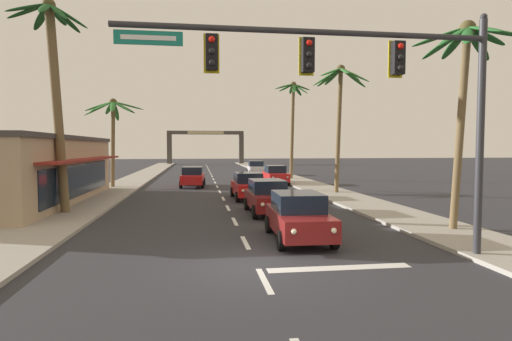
{
  "coord_description": "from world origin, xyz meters",
  "views": [
    {
      "loc": [
        -1.62,
        -11.38,
        3.29
      ],
      "look_at": [
        1.11,
        8.0,
        2.2
      ],
      "focal_mm": 29.28,
      "sensor_mm": 36.0,
      "label": 1
    }
  ],
  "objects_px": {
    "sedan_third_in_queue": "(267,196)",
    "palm_left_second": "(54,75)",
    "sedan_oncoming_far": "(193,177)",
    "sedan_parked_nearest_kerb": "(275,175)",
    "palm_right_second": "(340,97)",
    "palm_left_third": "(113,119)",
    "town_gateway_arch": "(206,142)",
    "storefront_strip_left": "(12,170)",
    "sedan_lead_at_stop_bar": "(298,216)",
    "palm_right_third": "(293,110)",
    "palm_right_nearest": "(465,69)",
    "sedan_fifth_in_queue": "(248,186)",
    "sedan_parked_mid_kerb": "(256,168)",
    "traffic_signal_mast": "(368,79)"
  },
  "relations": [
    {
      "from": "palm_right_third",
      "to": "palm_left_third",
      "type": "bearing_deg",
      "value": -157.36
    },
    {
      "from": "palm_right_nearest",
      "to": "palm_right_second",
      "type": "relative_size",
      "value": 0.9
    },
    {
      "from": "storefront_strip_left",
      "to": "town_gateway_arch",
      "type": "xyz_separation_m",
      "value": [
        12.11,
        56.66,
        2.26
      ]
    },
    {
      "from": "palm_right_second",
      "to": "palm_right_third",
      "type": "distance_m",
      "value": 13.29
    },
    {
      "from": "sedan_parked_nearest_kerb",
      "to": "town_gateway_arch",
      "type": "xyz_separation_m",
      "value": [
        -5.25,
        45.58,
        3.38
      ]
    },
    {
      "from": "sedan_lead_at_stop_bar",
      "to": "palm_right_second",
      "type": "relative_size",
      "value": 0.5
    },
    {
      "from": "palm_right_third",
      "to": "town_gateway_arch",
      "type": "distance_m",
      "value": 41.51
    },
    {
      "from": "palm_left_second",
      "to": "storefront_strip_left",
      "type": "bearing_deg",
      "value": 132.3
    },
    {
      "from": "sedan_fifth_in_queue",
      "to": "palm_right_nearest",
      "type": "distance_m",
      "value": 14.41
    },
    {
      "from": "sedan_parked_nearest_kerb",
      "to": "town_gateway_arch",
      "type": "height_order",
      "value": "town_gateway_arch"
    },
    {
      "from": "palm_right_third",
      "to": "sedan_lead_at_stop_bar",
      "type": "bearing_deg",
      "value": -102.52
    },
    {
      "from": "sedan_third_in_queue",
      "to": "sedan_parked_mid_kerb",
      "type": "xyz_separation_m",
      "value": [
        3.48,
        28.92,
        0.0
      ]
    },
    {
      "from": "palm_left_third",
      "to": "town_gateway_arch",
      "type": "xyz_separation_m",
      "value": [
        8.29,
        47.41,
        -1.33
      ]
    },
    {
      "from": "storefront_strip_left",
      "to": "town_gateway_arch",
      "type": "height_order",
      "value": "town_gateway_arch"
    },
    {
      "from": "sedan_oncoming_far",
      "to": "sedan_parked_nearest_kerb",
      "type": "distance_m",
      "value": 7.42
    },
    {
      "from": "palm_right_nearest",
      "to": "palm_left_third",
      "type": "bearing_deg",
      "value": 130.38
    },
    {
      "from": "sedan_lead_at_stop_bar",
      "to": "sedan_parked_nearest_kerb",
      "type": "distance_m",
      "value": 22.43
    },
    {
      "from": "sedan_lead_at_stop_bar",
      "to": "palm_right_second",
      "type": "bearing_deg",
      "value": 65.48
    },
    {
      "from": "sedan_parked_nearest_kerb",
      "to": "sedan_parked_mid_kerb",
      "type": "height_order",
      "value": "same"
    },
    {
      "from": "sedan_lead_at_stop_bar",
      "to": "palm_right_nearest",
      "type": "xyz_separation_m",
      "value": [
        6.63,
        0.56,
        5.42
      ]
    },
    {
      "from": "sedan_oncoming_far",
      "to": "palm_right_second",
      "type": "relative_size",
      "value": 0.5
    },
    {
      "from": "sedan_oncoming_far",
      "to": "palm_left_third",
      "type": "bearing_deg",
      "value": -176.92
    },
    {
      "from": "traffic_signal_mast",
      "to": "palm_right_third",
      "type": "relative_size",
      "value": 1.06
    },
    {
      "from": "sedan_parked_nearest_kerb",
      "to": "palm_right_nearest",
      "type": "bearing_deg",
      "value": -81.36
    },
    {
      "from": "palm_left_second",
      "to": "town_gateway_arch",
      "type": "relative_size",
      "value": 0.7
    },
    {
      "from": "palm_left_second",
      "to": "palm_right_third",
      "type": "relative_size",
      "value": 1.04
    },
    {
      "from": "sedan_parked_nearest_kerb",
      "to": "palm_right_second",
      "type": "relative_size",
      "value": 0.49
    },
    {
      "from": "sedan_lead_at_stop_bar",
      "to": "palm_right_third",
      "type": "distance_m",
      "value": 28.45
    },
    {
      "from": "sedan_fifth_in_queue",
      "to": "palm_left_second",
      "type": "bearing_deg",
      "value": -153.47
    },
    {
      "from": "storefront_strip_left",
      "to": "sedan_parked_nearest_kerb",
      "type": "bearing_deg",
      "value": 32.55
    },
    {
      "from": "sedan_third_in_queue",
      "to": "palm_left_third",
      "type": "xyz_separation_m",
      "value": [
        -10.1,
        14.37,
        4.71
      ]
    },
    {
      "from": "sedan_fifth_in_queue",
      "to": "palm_left_third",
      "type": "bearing_deg",
      "value": 139.56
    },
    {
      "from": "sedan_parked_nearest_kerb",
      "to": "town_gateway_arch",
      "type": "distance_m",
      "value": 46.0
    },
    {
      "from": "palm_left_third",
      "to": "traffic_signal_mast",
      "type": "bearing_deg",
      "value": -64.06
    },
    {
      "from": "storefront_strip_left",
      "to": "town_gateway_arch",
      "type": "relative_size",
      "value": 1.1
    },
    {
      "from": "sedan_third_in_queue",
      "to": "palm_left_second",
      "type": "bearing_deg",
      "value": 174.31
    },
    {
      "from": "traffic_signal_mast",
      "to": "sedan_oncoming_far",
      "type": "distance_m",
      "value": 24.72
    },
    {
      "from": "sedan_oncoming_far",
      "to": "palm_left_second",
      "type": "xyz_separation_m",
      "value": [
        -6.35,
        -13.7,
        5.87
      ]
    },
    {
      "from": "sedan_lead_at_stop_bar",
      "to": "sedan_parked_mid_kerb",
      "type": "height_order",
      "value": "same"
    },
    {
      "from": "palm_right_second",
      "to": "palm_left_third",
      "type": "bearing_deg",
      "value": 158.46
    },
    {
      "from": "palm_left_third",
      "to": "storefront_strip_left",
      "type": "xyz_separation_m",
      "value": [
        -3.82,
        -9.25,
        -3.58
      ]
    },
    {
      "from": "sedan_fifth_in_queue",
      "to": "sedan_parked_nearest_kerb",
      "type": "bearing_deg",
      "value": 70.17
    },
    {
      "from": "palm_right_nearest",
      "to": "town_gateway_arch",
      "type": "xyz_separation_m",
      "value": [
        -8.54,
        67.2,
        -2.04
      ]
    },
    {
      "from": "sedan_parked_mid_kerb",
      "to": "palm_left_second",
      "type": "relative_size",
      "value": 0.44
    },
    {
      "from": "sedan_third_in_queue",
      "to": "palm_right_second",
      "type": "relative_size",
      "value": 0.5
    },
    {
      "from": "traffic_signal_mast",
      "to": "sedan_lead_at_stop_bar",
      "type": "xyz_separation_m",
      "value": [
        -1.21,
        3.1,
        -4.33
      ]
    },
    {
      "from": "sedan_third_in_queue",
      "to": "palm_right_third",
      "type": "relative_size",
      "value": 0.45
    },
    {
      "from": "sedan_lead_at_stop_bar",
      "to": "palm_right_second",
      "type": "xyz_separation_m",
      "value": [
        6.31,
        13.83,
        5.95
      ]
    },
    {
      "from": "palm_left_second",
      "to": "traffic_signal_mast",
      "type": "bearing_deg",
      "value": -41.3
    },
    {
      "from": "sedan_lead_at_stop_bar",
      "to": "sedan_third_in_queue",
      "type": "height_order",
      "value": "same"
    }
  ]
}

